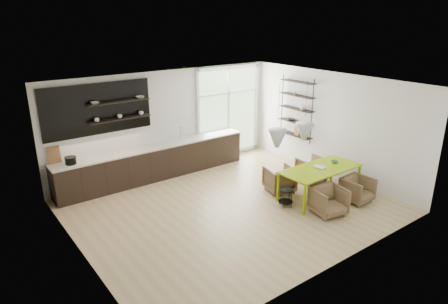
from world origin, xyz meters
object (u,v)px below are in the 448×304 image
armchair_back_left (279,179)px  armchair_front_right (357,190)px  dining_table (321,170)px  armchair_back_right (312,169)px  wire_stool (286,195)px  armchair_front_left (328,201)px

armchair_back_left → armchair_front_right: bearing=140.0°
dining_table → armchair_back_left: dining_table is taller
dining_table → armchair_back_left: bearing=122.4°
armchair_back_right → armchair_front_right: bearing=89.2°
armchair_front_right → wire_stool: armchair_front_right is taller
dining_table → wire_stool: dining_table is taller
dining_table → armchair_front_left: (-0.54, -0.73, -0.39)m
dining_table → armchair_front_right: 1.00m
dining_table → armchair_back_left: size_ratio=2.99×
armchair_back_right → armchair_front_left: (-1.21, -1.58, 0.01)m
armchair_front_left → armchair_back_left: bearing=102.3°
armchair_back_left → armchair_front_right: 1.92m
armchair_back_left → armchair_back_right: (1.21, -0.01, -0.00)m
armchair_front_left → armchair_front_right: bearing=12.7°
dining_table → armchair_back_right: bearing=51.5°
armchair_back_left → dining_table: bearing=137.7°
dining_table → wire_stool: bearing=173.7°
dining_table → armchair_front_right: dining_table is taller
armchair_back_right → armchair_back_left: bearing=3.3°
armchair_back_right → armchair_front_left: 1.99m
armchair_back_left → armchair_back_right: bearing=-165.2°
wire_stool → armchair_front_right: bearing=-27.8°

